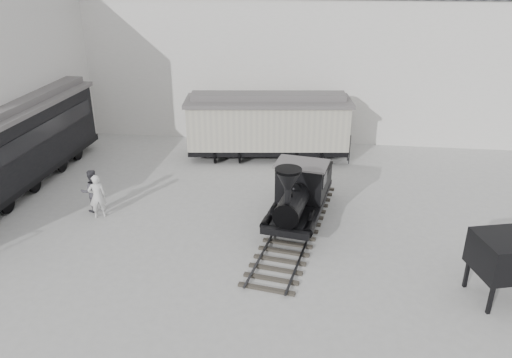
# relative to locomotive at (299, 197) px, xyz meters

# --- Properties ---
(ground) EXTENTS (90.00, 90.00, 0.00)m
(ground) POSITION_rel_locomotive_xyz_m (-2.00, -3.88, -1.15)
(ground) COLOR #9E9E9B
(north_wall) EXTENTS (34.00, 2.51, 11.00)m
(north_wall) POSITION_rel_locomotive_xyz_m (-2.00, 11.11, 4.40)
(north_wall) COLOR silver
(north_wall) RESTS_ON ground
(locomotive) EXTENTS (3.39, 9.05, 3.13)m
(locomotive) POSITION_rel_locomotive_xyz_m (0.00, 0.00, 0.00)
(locomotive) COLOR #36322B
(locomotive) RESTS_ON ground
(boxcar) EXTENTS (8.98, 3.75, 3.57)m
(boxcar) POSITION_rel_locomotive_xyz_m (-2.01, 7.23, 0.72)
(boxcar) COLOR black
(boxcar) RESTS_ON ground
(visitor_a) EXTENTS (0.83, 0.73, 1.91)m
(visitor_a) POSITION_rel_locomotive_xyz_m (-8.32, -0.60, -0.20)
(visitor_a) COLOR silver
(visitor_a) RESTS_ON ground
(visitor_b) EXTENTS (1.16, 1.11, 1.89)m
(visitor_b) POSITION_rel_locomotive_xyz_m (-8.77, -0.08, -0.21)
(visitor_b) COLOR #403E45
(visitor_b) RESTS_ON ground
(coal_hopper) EXTENTS (2.39, 2.13, 2.21)m
(coal_hopper) POSITION_rel_locomotive_xyz_m (6.66, -4.24, 0.29)
(coal_hopper) COLOR black
(coal_hopper) RESTS_ON ground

